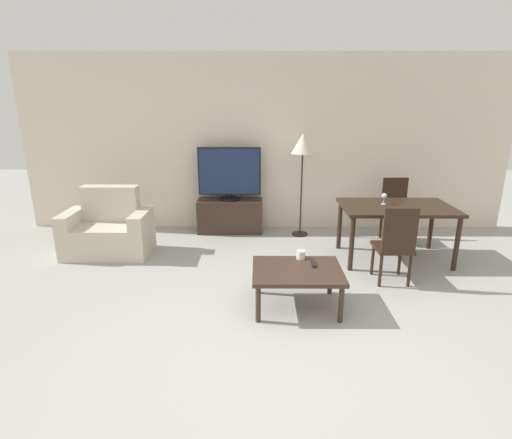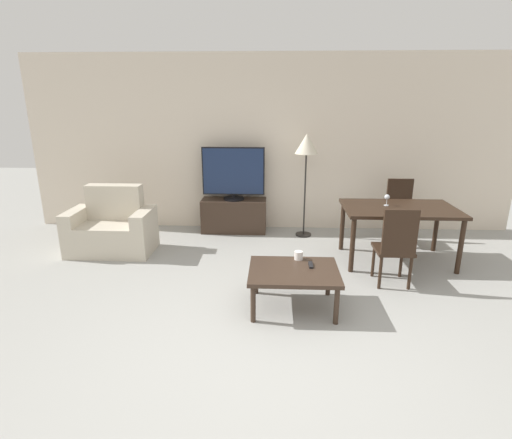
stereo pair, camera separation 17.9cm
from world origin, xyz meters
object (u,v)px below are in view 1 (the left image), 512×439
Objects in this scene: wine_glass_left at (384,197)px; floor_lamp at (303,148)px; dining_table at (396,212)px; cup_white_near at (301,255)px; armchair at (109,231)px; tv_stand at (230,216)px; tv at (229,174)px; coffee_table at (297,273)px; remote_primary at (314,264)px; dining_chair_far at (395,207)px; dining_chair_near at (395,242)px.

floor_lamp is at bearing 137.70° from wine_glass_left.
dining_table is 1.68m from cup_white_near.
armchair reaches higher than dining_table.
tv is (0.00, -0.00, 0.67)m from tv_stand.
coffee_table is 9.80× the size of cup_white_near.
armchair is 1.17× the size of tv.
cup_white_near is (0.89, -2.13, 0.20)m from tv_stand.
tv_stand is 1.54m from floor_lamp.
tv is at bearing 113.73° from remote_primary.
wine_glass_left is at bearing -1.48° from armchair.
tv is 2.60m from coffee_table.
tv_stand is (1.58, 0.94, -0.06)m from armchair.
dining_chair_far is at bearing 53.12° from remote_primary.
remote_primary is at bearing -155.78° from dining_chair_near.
cup_white_near is at bearing -142.38° from dining_table.
armchair is at bearing 154.38° from cup_white_near.
tv_stand is at bearing 171.66° from dining_chair_far.
dining_table is 0.90× the size of floor_lamp.
tv is 1.04× the size of dining_chair_far.
dining_chair_far is at bearing -8.61° from floor_lamp.
dining_chair_near reaches higher than remote_primary.
dining_chair_near is at bearing -108.01° from dining_table.
dining_table is at bearing 71.99° from dining_chair_near.
cup_white_near is (-1.57, -1.77, -0.04)m from dining_chair_far.
wine_glass_left is at bearing -42.30° from floor_lamp.
cup_white_near is at bearing -25.62° from armchair.
tv is 0.62× the size of floor_lamp.
tv_stand is at bearing 90.00° from tv.
armchair is 7.45× the size of remote_primary.
remote_primary is 1.66× the size of cup_white_near.
tv is 2.50m from dining_table.
remote_primary is (-0.96, -0.43, -0.08)m from dining_chair_near.
dining_chair_far reaches higher than cup_white_near.
dining_chair_near reaches higher than tv_stand.
tv reaches higher than dining_chair_near.
tv is 1.08× the size of coffee_table.
dining_table reaches higher than tv_stand.
tv is at bearing 153.42° from dining_table.
coffee_table is 6.08× the size of wine_glass_left.
tv is 0.69× the size of dining_table.
floor_lamp is (-0.88, 1.71, 0.84)m from dining_chair_near.
dining_chair_far reaches higher than dining_table.
dining_chair_far is at bearing 8.21° from armchair.
dining_chair_near is 1.06m from remote_primary.
remote_primary is at bearing -92.23° from floor_lamp.
dining_chair_far is 2.37m from cup_white_near.
dining_chair_near is (1.97, -1.86, 0.24)m from tv_stand.
armchair is 1.21× the size of dining_chair_near.
dining_table is at bearing 37.62° from cup_white_near.
dining_table is (2.22, -1.11, 0.38)m from tv_stand.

